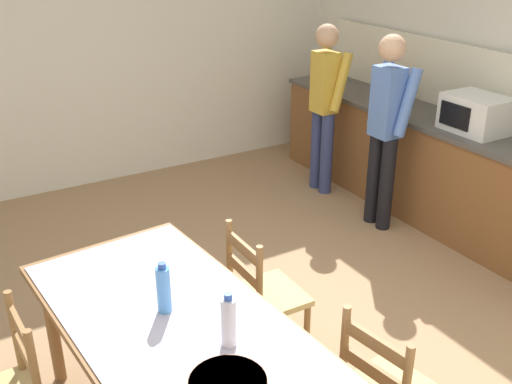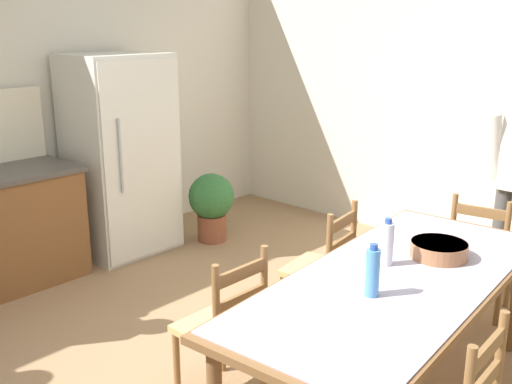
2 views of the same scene
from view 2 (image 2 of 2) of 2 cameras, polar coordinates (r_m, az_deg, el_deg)
name	(u,v)px [view 2 (image 2 of 2)]	position (r m, az deg, el deg)	size (l,w,h in m)	color
wall_right	(464,93)	(5.75, 19.19, 8.92)	(0.12, 5.20, 2.90)	silver
refrigerator	(121,155)	(5.55, -12.74, 3.43)	(0.84, 0.73, 1.80)	silver
dining_table	(395,289)	(3.30, 13.14, -9.01)	(2.33, 1.12, 0.78)	brown
bottle_near_centre	(372,272)	(2.98, 11.03, -7.48)	(0.07, 0.07, 0.27)	#4C8ED6
bottle_off_centre	(387,243)	(3.36, 12.38, -4.81)	(0.07, 0.07, 0.27)	silver
serving_bowl	(439,249)	(3.57, 17.03, -5.19)	(0.32, 0.32, 0.09)	#9E6642
chair_side_far_right	(323,269)	(4.14, 6.38, -7.32)	(0.48, 0.46, 0.91)	olive
chair_side_far_left	(224,328)	(3.40, -3.03, -12.78)	(0.42, 0.40, 0.91)	olive
chair_head_end	(480,255)	(4.64, 20.57, -5.68)	(0.46, 0.48, 0.91)	olive
potted_plant	(211,202)	(5.78, -4.27, -0.99)	(0.44, 0.44, 0.67)	brown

